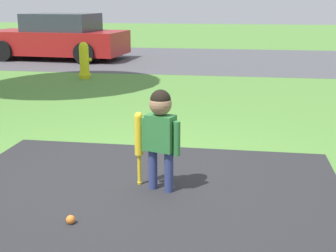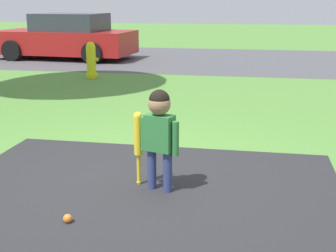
{
  "view_description": "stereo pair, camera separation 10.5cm",
  "coord_description": "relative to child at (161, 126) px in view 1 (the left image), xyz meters",
  "views": [
    {
      "loc": [
        1.01,
        -4.08,
        1.64
      ],
      "look_at": [
        0.33,
        0.14,
        0.49
      ],
      "focal_mm": 50.0,
      "sensor_mm": 36.0,
      "label": 1
    },
    {
      "loc": [
        1.11,
        -4.06,
        1.64
      ],
      "look_at": [
        0.33,
        0.14,
        0.49
      ],
      "focal_mm": 50.0,
      "sensor_mm": 36.0,
      "label": 2
    }
  ],
  "objects": [
    {
      "name": "street_strip",
      "position": [
        -0.33,
        9.58,
        -0.59
      ],
      "size": [
        40.0,
        6.0,
        0.01
      ],
      "color": "#4C4C51",
      "rests_on": "ground"
    },
    {
      "name": "child",
      "position": [
        0.0,
        0.0,
        0.0
      ],
      "size": [
        0.36,
        0.21,
        0.91
      ],
      "rotation": [
        0.0,
        0.0,
        -0.31
      ],
      "color": "navy",
      "rests_on": "ground"
    },
    {
      "name": "baseball_bat",
      "position": [
        -0.22,
        0.1,
        -0.15
      ],
      "size": [
        0.08,
        0.08,
        0.69
      ],
      "color": "yellow",
      "rests_on": "ground"
    },
    {
      "name": "sports_ball",
      "position": [
        -0.56,
        -0.75,
        -0.56
      ],
      "size": [
        0.07,
        0.07,
        0.07
      ],
      "color": "orange",
      "rests_on": "ground"
    },
    {
      "name": "fire_hydrant",
      "position": [
        -2.68,
        5.79,
        -0.21
      ],
      "size": [
        0.28,
        0.25,
        0.79
      ],
      "color": "yellow",
      "rests_on": "ground"
    },
    {
      "name": "ground_plane",
      "position": [
        -0.33,
        0.26,
        -0.59
      ],
      "size": [
        60.0,
        60.0,
        0.0
      ],
      "primitive_type": "plane",
      "color": "#518438"
    },
    {
      "name": "parked_car",
      "position": [
        -4.56,
        9.0,
        0.01
      ],
      "size": [
        3.99,
        2.12,
        1.28
      ],
      "rotation": [
        0.0,
        0.0,
        3.07
      ],
      "color": "maroon",
      "rests_on": "ground"
    }
  ]
}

